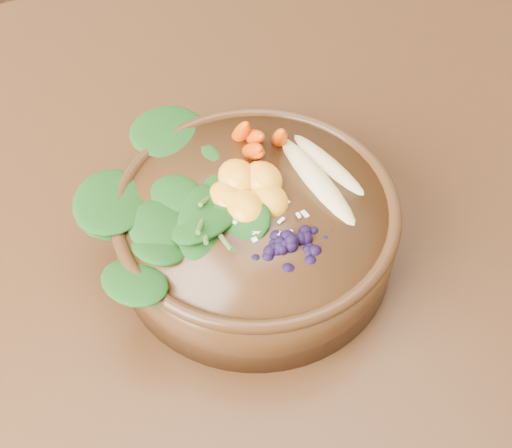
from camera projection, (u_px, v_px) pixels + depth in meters
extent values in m
plane|color=#381E0F|center=(306.00, 400.00, 1.45)|extent=(4.00, 4.00, 0.00)
cube|color=#492A13|center=(339.00, 143.00, 0.88)|extent=(1.60, 0.90, 0.04)
cylinder|color=#3F2510|center=(256.00, 230.00, 0.72)|extent=(0.31, 0.31, 0.08)
ellipsoid|color=#E0CC84|center=(329.00, 156.00, 0.72)|extent=(0.06, 0.15, 0.02)
ellipsoid|color=#E0CC84|center=(317.00, 169.00, 0.70)|extent=(0.03, 0.15, 0.02)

